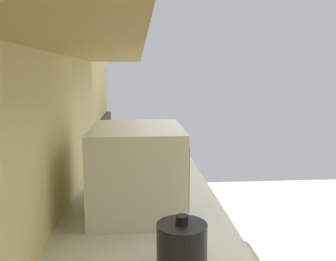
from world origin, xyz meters
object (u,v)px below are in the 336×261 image
(microwave, at_px, (138,169))
(kettle, at_px, (182,248))
(oven_range, at_px, (143,184))
(bowl, at_px, (156,151))

(microwave, bearing_deg, kettle, -166.36)
(oven_range, xyz_separation_m, microwave, (-1.77, 0.04, 0.61))
(microwave, height_order, bowl, microwave)
(microwave, distance_m, kettle, 0.51)
(kettle, bearing_deg, bowl, 0.00)
(oven_range, height_order, microwave, microwave)
(microwave, height_order, kettle, microwave)
(oven_range, relative_size, kettle, 5.86)
(oven_range, relative_size, microwave, 2.45)
(microwave, bearing_deg, oven_range, -1.43)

